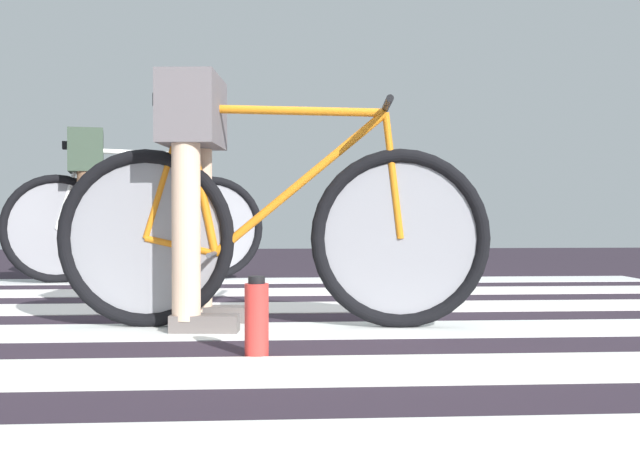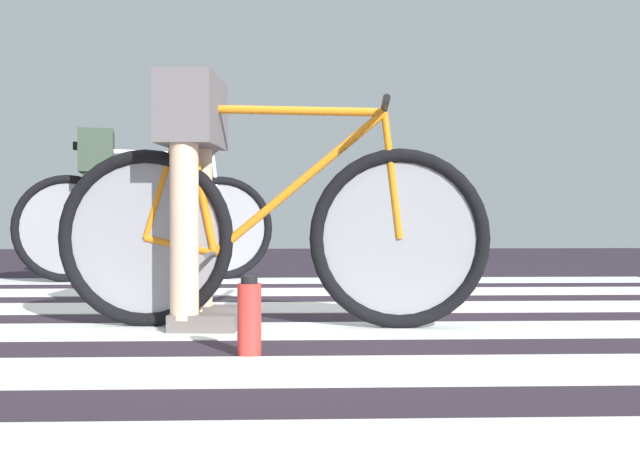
{
  "view_description": "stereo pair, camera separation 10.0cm",
  "coord_description": "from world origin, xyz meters",
  "px_view_note": "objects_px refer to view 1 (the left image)",
  "views": [
    {
      "loc": [
        -0.03,
        -3.23,
        0.48
      ],
      "look_at": [
        0.19,
        0.04,
        0.43
      ],
      "focal_mm": 43.82,
      "sensor_mm": 36.0,
      "label": 1
    },
    {
      "loc": [
        0.07,
        -3.23,
        0.48
      ],
      "look_at": [
        0.19,
        0.04,
        0.43
      ],
      "focal_mm": 43.82,
      "sensor_mm": 36.0,
      "label": 2
    }
  ],
  "objects_px": {
    "cyclist_1_of_2": "(194,165)",
    "water_bottle": "(257,318)",
    "bicycle_2_of_2": "(135,224)",
    "bicycle_1_of_2": "(272,232)",
    "cyclist_2_of_2": "(87,184)"
  },
  "relations": [
    {
      "from": "cyclist_1_of_2",
      "to": "water_bottle",
      "type": "distance_m",
      "value": 0.87
    },
    {
      "from": "bicycle_1_of_2",
      "to": "bicycle_2_of_2",
      "type": "xyz_separation_m",
      "value": [
        -0.91,
        2.21,
        0.0
      ]
    },
    {
      "from": "cyclist_1_of_2",
      "to": "bicycle_2_of_2",
      "type": "xyz_separation_m",
      "value": [
        -0.6,
        2.18,
        -0.27
      ]
    },
    {
      "from": "cyclist_2_of_2",
      "to": "water_bottle",
      "type": "xyz_separation_m",
      "value": [
        1.16,
        -2.76,
        -0.53
      ]
    },
    {
      "from": "cyclist_2_of_2",
      "to": "cyclist_1_of_2",
      "type": "bearing_deg",
      "value": -78.17
    },
    {
      "from": "cyclist_1_of_2",
      "to": "water_bottle",
      "type": "bearing_deg",
      "value": -63.06
    },
    {
      "from": "cyclist_2_of_2",
      "to": "water_bottle",
      "type": "bearing_deg",
      "value": -78.41
    },
    {
      "from": "cyclist_1_of_2",
      "to": "water_bottle",
      "type": "xyz_separation_m",
      "value": [
        0.26,
        -0.64,
        -0.53
      ]
    },
    {
      "from": "bicycle_2_of_2",
      "to": "bicycle_1_of_2",
      "type": "bearing_deg",
      "value": -78.89
    },
    {
      "from": "bicycle_1_of_2",
      "to": "cyclist_2_of_2",
      "type": "height_order",
      "value": "cyclist_2_of_2"
    },
    {
      "from": "bicycle_1_of_2",
      "to": "water_bottle",
      "type": "relative_size",
      "value": 6.76
    },
    {
      "from": "bicycle_1_of_2",
      "to": "water_bottle",
      "type": "height_order",
      "value": "bicycle_1_of_2"
    },
    {
      "from": "bicycle_1_of_2",
      "to": "cyclist_1_of_2",
      "type": "bearing_deg",
      "value": 180.0
    },
    {
      "from": "cyclist_1_of_2",
      "to": "cyclist_2_of_2",
      "type": "distance_m",
      "value": 2.31
    },
    {
      "from": "water_bottle",
      "to": "cyclist_2_of_2",
      "type": "bearing_deg",
      "value": 112.79
    }
  ]
}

